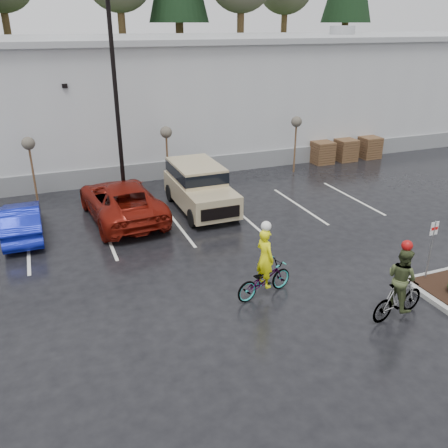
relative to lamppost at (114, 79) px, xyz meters
name	(u,v)px	position (x,y,z in m)	size (l,w,h in m)	color
ground	(331,308)	(4.00, -12.00, -5.69)	(120.00, 120.00, 0.00)	black
warehouse	(152,93)	(4.00, 9.99, -2.04)	(60.50, 15.50, 7.20)	#B0B3B5
wooded_ridge	(102,72)	(4.00, 33.00, -2.69)	(80.00, 25.00, 6.00)	#213E1A
lamppost	(114,79)	(0.00, 0.00, 0.00)	(0.50, 1.00, 9.22)	black
sapling_west	(29,147)	(-4.00, 1.00, -2.96)	(0.60, 0.60, 3.20)	#4C381E
sapling_mid	(166,136)	(2.50, 1.00, -2.96)	(0.60, 0.60, 3.20)	#4C381E
sapling_east	(296,125)	(10.00, 1.00, -2.96)	(0.60, 0.60, 3.20)	#4C381E
pallet_stack_a	(322,152)	(12.50, 2.00, -5.01)	(1.20, 1.20, 1.35)	#4C381E
pallet_stack_b	(345,150)	(14.20, 2.00, -5.01)	(1.20, 1.20, 1.35)	#4C381E
pallet_stack_c	(369,147)	(16.00, 2.00, -5.01)	(1.20, 1.20, 1.35)	#4C381E
fire_lane_sign	(431,244)	(7.80, -11.80, -4.28)	(0.30, 0.05, 2.20)	gray
car_blue	(22,221)	(-4.62, -2.95, -5.00)	(1.45, 4.16, 1.37)	#0D1792
car_red	(121,200)	(-0.55, -2.49, -4.84)	(2.80, 6.07, 1.69)	maroon
suv_tan	(200,188)	(3.01, -2.74, -4.66)	(2.20, 5.10, 2.06)	tan
cyclist_hivis	(264,273)	(2.44, -10.55, -4.91)	(2.20, 1.22, 2.53)	#3F3F44
cyclist_olive	(400,290)	(5.52, -13.08, -4.79)	(1.97, 0.98, 2.48)	#3F3F44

